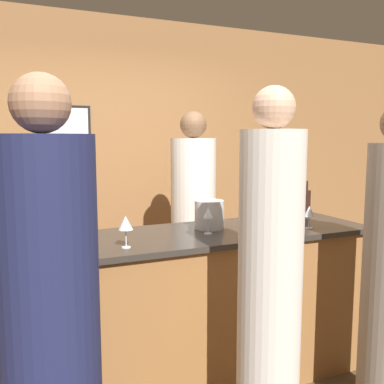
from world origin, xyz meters
TOP-DOWN VIEW (x-y plane):
  - back_wall at (-0.00, 1.83)m, footprint 8.00×0.08m
  - bar_counter at (0.00, 0.00)m, footprint 2.80×0.70m
  - bartender at (0.57, 0.86)m, footprint 0.38×0.38m
  - guest_0 at (-0.75, -0.74)m, footprint 0.39×0.39m
  - guest_2 at (0.28, -0.73)m, footprint 0.32×0.32m
  - wine_bottle_0 at (1.24, 0.22)m, footprint 0.07×0.07m
  - ice_bucket at (0.34, 0.08)m, footprint 0.20×0.20m
  - wine_glass_0 at (-0.65, -0.14)m, footprint 0.08×0.08m
  - wine_glass_1 at (0.96, -0.18)m, footprint 0.07×0.07m
  - wine_glass_2 at (0.27, -0.06)m, footprint 0.06×0.06m
  - wine_glass_3 at (-0.30, -0.19)m, footprint 0.08×0.08m
  - wine_glass_4 at (0.73, -0.02)m, footprint 0.07×0.07m

SIDE VIEW (x-z plane):
  - bar_counter at x=0.00m, z-range 0.00..1.01m
  - bartender at x=0.57m, z-range -0.07..1.76m
  - guest_0 at x=-0.75m, z-range -0.07..1.78m
  - guest_2 at x=0.28m, z-range -0.06..1.80m
  - ice_bucket at x=0.34m, z-range 1.01..1.20m
  - wine_bottle_0 at x=1.24m, z-range 0.98..1.25m
  - wine_glass_1 at x=0.96m, z-range 1.05..1.20m
  - wine_glass_4 at x=0.73m, z-range 1.05..1.21m
  - wine_glass_2 at x=0.27m, z-range 1.05..1.23m
  - wine_glass_0 at x=-0.65m, z-range 1.06..1.23m
  - wine_glass_3 at x=-0.30m, z-range 1.06..1.24m
  - back_wall at x=0.00m, z-range 0.00..2.80m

